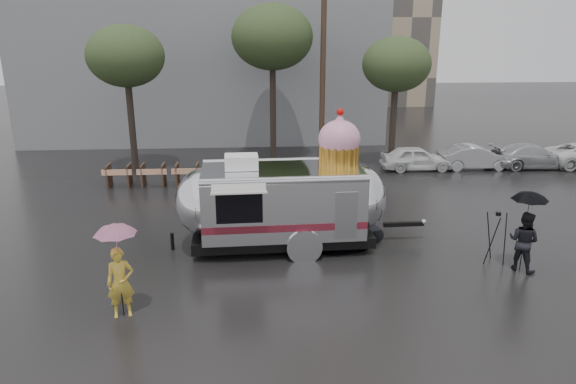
{
  "coord_description": "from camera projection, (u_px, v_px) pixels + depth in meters",
  "views": [
    {
      "loc": [
        -1.11,
        -12.41,
        6.46
      ],
      "look_at": [
        -0.05,
        2.84,
        1.78
      ],
      "focal_mm": 32.0,
      "sensor_mm": 36.0,
      "label": 1
    }
  ],
  "objects": [
    {
      "name": "parked_cars",
      "position": [
        509.0,
        154.0,
        25.82
      ],
      "size": [
        13.2,
        1.9,
        1.5
      ],
      "color": "silver",
      "rests_on": "ground"
    },
    {
      "name": "person_left",
      "position": [
        121.0,
        283.0,
        12.11
      ],
      "size": [
        0.71,
        0.56,
        1.73
      ],
      "primitive_type": "imported",
      "rotation": [
        0.0,
        0.0,
        0.25
      ],
      "color": "gold",
      "rests_on": "ground"
    },
    {
      "name": "utility_pole",
      "position": [
        323.0,
        73.0,
        25.97
      ],
      "size": [
        1.6,
        0.28,
        9.0
      ],
      "color": "#473323",
      "rests_on": "ground"
    },
    {
      "name": "tree_mid",
      "position": [
        272.0,
        38.0,
        26.25
      ],
      "size": [
        4.2,
        4.2,
        8.03
      ],
      "color": "#382D26",
      "rests_on": "ground"
    },
    {
      "name": "tripod",
      "position": [
        496.0,
        232.0,
        14.96
      ],
      "size": [
        0.63,
        0.64,
        1.59
      ],
      "rotation": [
        0.0,
        0.0,
        -0.26
      ],
      "color": "black",
      "rests_on": "ground"
    },
    {
      "name": "umbrella_pink",
      "position": [
        116.0,
        240.0,
        11.79
      ],
      "size": [
        1.2,
        1.2,
        2.37
      ],
      "color": "pink",
      "rests_on": "ground"
    },
    {
      "name": "ground",
      "position": [
        297.0,
        286.0,
        13.8
      ],
      "size": [
        120.0,
        120.0,
        0.0
      ],
      "primitive_type": "plane",
      "color": "black",
      "rests_on": "ground"
    },
    {
      "name": "puddles",
      "position": [
        321.0,
        231.0,
        17.62
      ],
      "size": [
        4.68,
        4.35,
        0.01
      ],
      "color": "black",
      "rests_on": "ground"
    },
    {
      "name": "person_right",
      "position": [
        524.0,
        241.0,
        14.52
      ],
      "size": [
        0.9,
        0.94,
        1.75
      ],
      "primitive_type": "imported",
      "rotation": [
        0.0,
        0.0,
        2.28
      ],
      "color": "black",
      "rests_on": "ground"
    },
    {
      "name": "grey_building",
      "position": [
        208.0,
        35.0,
        34.52
      ],
      "size": [
        22.0,
        12.0,
        13.0
      ],
      "primitive_type": "cube",
      "color": "slate",
      "rests_on": "ground"
    },
    {
      "name": "barricade_row",
      "position": [
        153.0,
        175.0,
        22.78
      ],
      "size": [
        4.3,
        0.8,
        1.0
      ],
      "color": "#473323",
      "rests_on": "ground"
    },
    {
      "name": "tree_left",
      "position": [
        126.0,
        57.0,
        24.13
      ],
      "size": [
        3.64,
        3.64,
        6.95
      ],
      "color": "#382D26",
      "rests_on": "ground"
    },
    {
      "name": "airstream_trailer",
      "position": [
        285.0,
        199.0,
        16.04
      ],
      "size": [
        8.27,
        3.31,
        4.45
      ],
      "rotation": [
        0.0,
        0.0,
        0.04
      ],
      "color": "silver",
      "rests_on": "ground"
    },
    {
      "name": "tree_right",
      "position": [
        396.0,
        65.0,
        25.12
      ],
      "size": [
        3.36,
        3.36,
        6.42
      ],
      "color": "#382D26",
      "rests_on": "ground"
    },
    {
      "name": "umbrella_black",
      "position": [
        529.0,
        205.0,
        14.2
      ],
      "size": [
        1.21,
        1.21,
        2.37
      ],
      "color": "black",
      "rests_on": "ground"
    }
  ]
}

